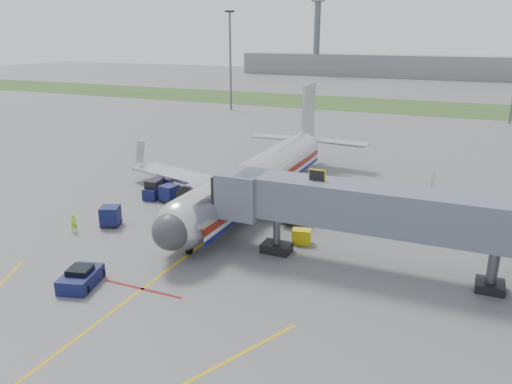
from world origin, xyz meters
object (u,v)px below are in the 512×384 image
at_px(baggage_tug, 154,190).
at_px(ramp_worker, 74,223).
at_px(airliner, 258,177).
at_px(belt_loader, 231,194).
at_px(pushback_tug, 81,278).

bearing_deg(baggage_tug, ramp_worker, -95.12).
relative_size(airliner, baggage_tug, 12.44).
height_order(airliner, baggage_tug, airliner).
bearing_deg(baggage_tug, airliner, 15.88).
distance_m(belt_loader, ramp_worker, 15.53).
bearing_deg(ramp_worker, belt_loader, 24.10).
bearing_deg(belt_loader, pushback_tug, -93.11).
bearing_deg(airliner, baggage_tug, -164.12).
bearing_deg(airliner, belt_loader, -176.07).
height_order(baggage_tug, belt_loader, belt_loader).
xyz_separation_m(baggage_tug, belt_loader, (7.35, 2.72, -0.29)).
height_order(pushback_tug, baggage_tug, baggage_tug).
bearing_deg(airliner, ramp_worker, -129.98).
bearing_deg(pushback_tug, baggage_tug, 109.55).
xyz_separation_m(airliner, belt_loader, (-2.90, -0.20, -2.09)).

